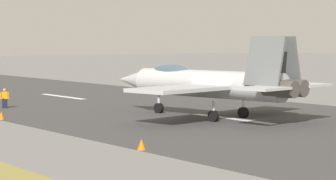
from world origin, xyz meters
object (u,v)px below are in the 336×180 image
fighter_jet (208,83)px  marker_cone_near (142,145)px  marker_cone_mid (1,116)px  crew_person (5,98)px

fighter_jet → marker_cone_near: (-9.30, 11.91, -2.14)m
marker_cone_near → marker_cone_mid: bearing=0.0°
fighter_jet → crew_person: fighter_jet is taller
fighter_jet → crew_person: size_ratio=10.85×
crew_person → marker_cone_near: (-24.24, 3.54, -0.51)m
crew_person → marker_cone_mid: size_ratio=2.85×
fighter_jet → crew_person: 17.20m
crew_person → marker_cone_near: 24.50m
marker_cone_near → marker_cone_mid: same height
fighter_jet → marker_cone_mid: (7.41, 11.91, -2.14)m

